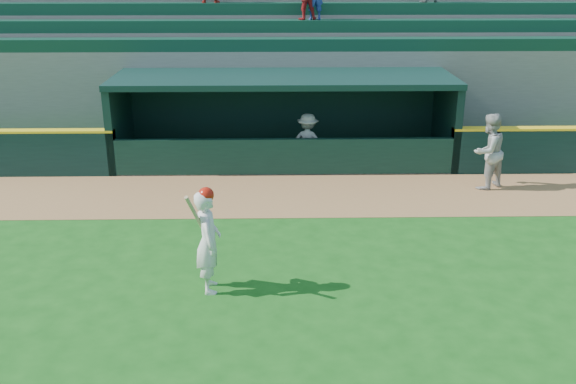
# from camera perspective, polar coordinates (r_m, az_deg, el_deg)

# --- Properties ---
(ground) EXTENTS (120.00, 120.00, 0.00)m
(ground) POSITION_cam_1_polar(r_m,az_deg,el_deg) (11.38, 0.16, -8.96)
(ground) COLOR #144D13
(ground) RESTS_ON ground
(warning_track) EXTENTS (40.00, 3.00, 0.01)m
(warning_track) POSITION_cam_1_polar(r_m,az_deg,el_deg) (15.84, -0.23, -0.26)
(warning_track) COLOR olive
(warning_track) RESTS_ON ground
(dugout_player_front) EXTENTS (1.18, 1.12, 1.93)m
(dugout_player_front) POSITION_cam_1_polar(r_m,az_deg,el_deg) (16.81, 17.38, 3.46)
(dugout_player_front) COLOR #999994
(dugout_player_front) RESTS_ON ground
(dugout_player_inside) EXTENTS (1.12, 0.81, 1.56)m
(dugout_player_inside) POSITION_cam_1_polar(r_m,az_deg,el_deg) (17.60, 1.76, 4.50)
(dugout_player_inside) COLOR gray
(dugout_player_inside) RESTS_ON ground
(dugout) EXTENTS (9.40, 2.80, 2.46)m
(dugout) POSITION_cam_1_polar(r_m,az_deg,el_deg) (18.42, -0.40, 7.08)
(dugout) COLOR slate
(dugout) RESTS_ON ground
(stands) EXTENTS (34.50, 6.25, 7.49)m
(stands) POSITION_cam_1_polar(r_m,az_deg,el_deg) (22.72, -0.59, 12.27)
(stands) COLOR slate
(stands) RESTS_ON ground
(batter_at_plate) EXTENTS (0.58, 0.83, 1.93)m
(batter_at_plate) POSITION_cam_1_polar(r_m,az_deg,el_deg) (11.16, -7.12, -4.23)
(batter_at_plate) COLOR silver
(batter_at_plate) RESTS_ON ground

